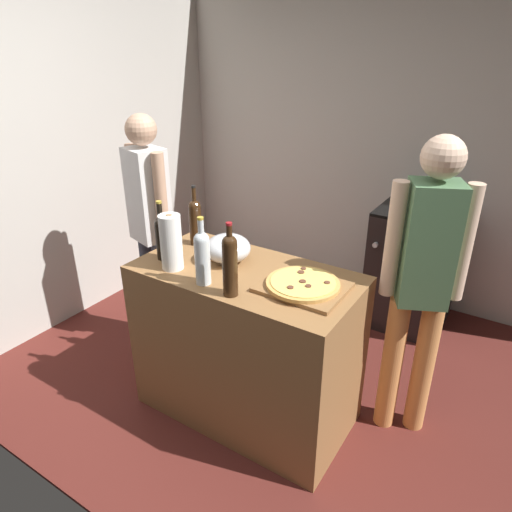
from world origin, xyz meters
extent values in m
cube|color=#511E19|center=(0.00, 1.24, -0.01)|extent=(4.15, 3.07, 0.02)
cube|color=#BCB7AD|center=(0.00, 2.52, 1.30)|extent=(4.15, 0.10, 2.60)
cube|color=#BCB7AD|center=(-1.82, 1.24, 1.30)|extent=(0.10, 3.07, 2.60)
cube|color=olive|center=(-0.05, 0.65, 0.46)|extent=(1.18, 0.61, 0.91)
cube|color=olive|center=(0.29, 0.65, 0.92)|extent=(0.40, 0.32, 0.02)
cylinder|color=tan|center=(0.29, 0.65, 0.94)|extent=(0.35, 0.35, 0.02)
cylinder|color=#EAC660|center=(0.29, 0.65, 0.95)|extent=(0.31, 0.31, 0.00)
cylinder|color=brown|center=(0.29, 0.64, 0.95)|extent=(0.03, 0.03, 0.01)
cylinder|color=brown|center=(0.33, 0.62, 0.95)|extent=(0.03, 0.03, 0.01)
cylinder|color=brown|center=(0.27, 0.56, 0.95)|extent=(0.03, 0.03, 0.01)
cylinder|color=brown|center=(0.24, 0.73, 0.95)|extent=(0.03, 0.03, 0.01)
cylinder|color=brown|center=(0.23, 0.77, 0.95)|extent=(0.03, 0.03, 0.01)
cylinder|color=brown|center=(0.39, 0.70, 0.95)|extent=(0.03, 0.03, 0.01)
cylinder|color=#B2B2B7|center=(-0.19, 0.70, 0.92)|extent=(0.10, 0.10, 0.01)
ellipsoid|color=silver|center=(-0.19, 0.70, 0.99)|extent=(0.25, 0.25, 0.15)
cylinder|color=white|center=(-0.39, 0.49, 1.06)|extent=(0.11, 0.11, 0.29)
cylinder|color=#997551|center=(-0.39, 0.49, 1.06)|extent=(0.03, 0.03, 0.30)
cylinder|color=#331E0F|center=(0.03, 0.42, 1.04)|extent=(0.07, 0.07, 0.26)
sphere|color=#331E0F|center=(0.03, 0.42, 1.17)|extent=(0.07, 0.07, 0.07)
cylinder|color=#331E0F|center=(0.03, 0.42, 1.23)|extent=(0.03, 0.03, 0.06)
cylinder|color=maroon|center=(0.03, 0.42, 1.26)|extent=(0.03, 0.03, 0.01)
cylinder|color=#331E0F|center=(-0.49, 0.80, 1.03)|extent=(0.07, 0.07, 0.23)
sphere|color=#331E0F|center=(-0.49, 0.80, 1.14)|extent=(0.07, 0.07, 0.07)
cylinder|color=#331E0F|center=(-0.49, 0.80, 1.20)|extent=(0.02, 0.02, 0.09)
cylinder|color=black|center=(-0.49, 0.80, 1.25)|extent=(0.03, 0.03, 0.01)
cylinder|color=silver|center=(-0.15, 0.44, 1.03)|extent=(0.08, 0.08, 0.23)
sphere|color=silver|center=(-0.15, 0.44, 1.14)|extent=(0.08, 0.08, 0.08)
cylinder|color=silver|center=(-0.15, 0.44, 1.20)|extent=(0.03, 0.03, 0.08)
cylinder|color=gold|center=(-0.15, 0.44, 1.25)|extent=(0.03, 0.03, 0.01)
cylinder|color=black|center=(-0.51, 0.55, 1.01)|extent=(0.07, 0.07, 0.20)
sphere|color=black|center=(-0.51, 0.55, 1.11)|extent=(0.07, 0.07, 0.07)
cylinder|color=black|center=(-0.51, 0.55, 1.18)|extent=(0.03, 0.03, 0.09)
cylinder|color=gold|center=(-0.51, 0.55, 1.23)|extent=(0.03, 0.03, 0.01)
cube|color=black|center=(0.46, 2.12, 0.45)|extent=(0.56, 0.55, 0.89)
cube|color=black|center=(0.46, 2.12, 0.90)|extent=(0.56, 0.55, 0.02)
cylinder|color=silver|center=(0.25, 1.83, 0.70)|extent=(0.04, 0.02, 0.04)
cylinder|color=silver|center=(0.39, 1.83, 0.70)|extent=(0.04, 0.02, 0.04)
cylinder|color=silver|center=(0.53, 1.83, 0.70)|extent=(0.04, 0.02, 0.04)
cylinder|color=silver|center=(0.67, 1.83, 0.70)|extent=(0.04, 0.02, 0.04)
cylinder|color=black|center=(0.50, 2.16, 0.93)|extent=(0.24, 0.24, 0.04)
cylinder|color=#383D4C|center=(-1.06, 0.94, 0.40)|extent=(0.11, 0.11, 0.80)
cylinder|color=#383D4C|center=(-0.88, 0.89, 0.40)|extent=(0.11, 0.11, 0.80)
cube|color=silver|center=(-0.97, 0.91, 1.09)|extent=(0.28, 0.26, 0.60)
cylinder|color=tan|center=(-1.13, 0.96, 1.11)|extent=(0.08, 0.08, 0.57)
cylinder|color=tan|center=(-0.81, 0.87, 1.11)|extent=(0.08, 0.08, 0.57)
sphere|color=tan|center=(-0.97, 0.91, 1.50)|extent=(0.19, 0.19, 0.19)
cylinder|color=#D88C4C|center=(0.82, 1.06, 0.40)|extent=(0.11, 0.11, 0.81)
cylinder|color=#D88C4C|center=(0.67, 0.99, 0.40)|extent=(0.11, 0.11, 0.81)
cube|color=#4C724C|center=(0.75, 1.02, 1.11)|extent=(0.30, 0.28, 0.61)
cylinder|color=beige|center=(0.89, 1.09, 1.13)|extent=(0.08, 0.08, 0.58)
cylinder|color=beige|center=(0.60, 0.95, 1.13)|extent=(0.08, 0.08, 0.58)
sphere|color=beige|center=(0.75, 1.02, 1.53)|extent=(0.20, 0.20, 0.20)
camera|label=1|loc=(1.14, -1.09, 1.98)|focal=32.30mm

